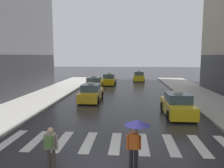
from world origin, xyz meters
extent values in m
cube|color=silver|center=(-5.40, 3.00, 0.00)|extent=(0.50, 2.80, 0.01)
cube|color=silver|center=(-4.05, 3.00, 0.00)|extent=(0.50, 2.80, 0.01)
cube|color=silver|center=(-2.70, 3.00, 0.00)|extent=(0.50, 2.80, 0.01)
cube|color=silver|center=(-1.35, 3.00, 0.00)|extent=(0.50, 2.80, 0.01)
cube|color=silver|center=(0.00, 3.00, 0.00)|extent=(0.50, 2.80, 0.01)
cube|color=silver|center=(1.35, 3.00, 0.00)|extent=(0.50, 2.80, 0.01)
cube|color=silver|center=(2.70, 3.00, 0.00)|extent=(0.50, 2.80, 0.01)
cube|color=silver|center=(4.05, 3.00, 0.00)|extent=(0.50, 2.80, 0.01)
cube|color=yellow|center=(4.15, 8.60, 0.56)|extent=(1.85, 4.52, 0.84)
cube|color=#384C5B|center=(4.15, 8.50, 1.30)|extent=(1.62, 2.12, 0.64)
cube|color=silver|center=(4.15, 8.50, 1.71)|extent=(0.60, 0.25, 0.18)
cylinder|color=black|center=(3.28, 9.94, 0.33)|extent=(0.23, 0.66, 0.66)
cylinder|color=black|center=(4.99, 9.96, 0.33)|extent=(0.23, 0.66, 0.66)
cylinder|color=black|center=(3.31, 7.24, 0.33)|extent=(0.23, 0.66, 0.66)
cylinder|color=black|center=(5.02, 7.26, 0.33)|extent=(0.23, 0.66, 0.66)
cube|color=#F2EAB2|center=(3.49, 10.86, 0.60)|extent=(0.20, 0.04, 0.14)
cube|color=#F2EAB2|center=(4.75, 10.87, 0.60)|extent=(0.20, 0.04, 0.14)
cube|color=gold|center=(-3.00, 13.23, 0.56)|extent=(1.82, 4.51, 0.84)
cube|color=#384C5B|center=(-3.00, 13.13, 1.30)|extent=(1.61, 2.11, 0.64)
cube|color=silver|center=(-3.00, 13.13, 1.71)|extent=(0.60, 0.24, 0.18)
cylinder|color=black|center=(-3.85, 14.59, 0.33)|extent=(0.22, 0.66, 0.66)
cylinder|color=black|center=(-2.14, 14.58, 0.33)|extent=(0.22, 0.66, 0.66)
cylinder|color=black|center=(-3.86, 11.89, 0.33)|extent=(0.22, 0.66, 0.66)
cylinder|color=black|center=(-2.15, 11.88, 0.33)|extent=(0.22, 0.66, 0.66)
cube|color=#F2EAB2|center=(-3.62, 15.50, 0.60)|extent=(0.20, 0.04, 0.14)
cube|color=#F2EAB2|center=(-2.36, 15.50, 0.60)|extent=(0.20, 0.04, 0.14)
cube|color=yellow|center=(-3.83, 20.13, 0.56)|extent=(1.80, 4.50, 0.84)
cube|color=#384C5B|center=(-3.83, 20.03, 1.30)|extent=(1.60, 2.10, 0.64)
cube|color=silver|center=(-3.83, 20.03, 1.71)|extent=(0.60, 0.24, 0.18)
cylinder|color=black|center=(-4.68, 21.48, 0.33)|extent=(0.22, 0.66, 0.66)
cylinder|color=black|center=(-2.97, 21.48, 0.33)|extent=(0.22, 0.66, 0.66)
cylinder|color=black|center=(-4.68, 18.78, 0.33)|extent=(0.22, 0.66, 0.66)
cylinder|color=black|center=(-2.97, 18.78, 0.33)|extent=(0.22, 0.66, 0.66)
cube|color=#F2EAB2|center=(-4.46, 22.40, 0.60)|extent=(0.20, 0.04, 0.14)
cube|color=#F2EAB2|center=(-3.20, 22.40, 0.60)|extent=(0.20, 0.04, 0.14)
cube|color=yellow|center=(-2.38, 25.47, 0.56)|extent=(1.89, 4.53, 0.84)
cube|color=#384C5B|center=(-2.39, 25.37, 1.30)|extent=(1.64, 2.13, 0.64)
cube|color=silver|center=(-2.39, 25.37, 1.71)|extent=(0.60, 0.25, 0.18)
cylinder|color=black|center=(-3.21, 26.84, 0.33)|extent=(0.23, 0.66, 0.66)
cylinder|color=black|center=(-1.50, 26.80, 0.33)|extent=(0.23, 0.66, 0.66)
cylinder|color=black|center=(-3.27, 24.14, 0.33)|extent=(0.23, 0.66, 0.66)
cylinder|color=black|center=(-1.56, 24.10, 0.33)|extent=(0.23, 0.66, 0.66)
cube|color=#F2EAB2|center=(-2.97, 27.75, 0.60)|extent=(0.20, 0.04, 0.14)
cube|color=#F2EAB2|center=(-1.71, 27.73, 0.60)|extent=(0.20, 0.04, 0.14)
cube|color=yellow|center=(2.27, 30.92, 0.56)|extent=(1.96, 4.56, 0.84)
cube|color=#384C5B|center=(2.26, 30.82, 1.30)|extent=(1.67, 2.16, 0.64)
cube|color=silver|center=(2.26, 30.82, 1.71)|extent=(0.61, 0.26, 0.18)
cylinder|color=black|center=(1.46, 32.30, 0.33)|extent=(0.24, 0.67, 0.66)
cylinder|color=black|center=(3.17, 32.24, 0.33)|extent=(0.24, 0.67, 0.66)
cylinder|color=black|center=(1.36, 29.61, 0.33)|extent=(0.24, 0.67, 0.66)
cylinder|color=black|center=(3.07, 29.54, 0.33)|extent=(0.24, 0.67, 0.66)
cube|color=#F2EAB2|center=(1.72, 33.22, 0.60)|extent=(0.20, 0.05, 0.14)
cube|color=#F2EAB2|center=(2.98, 33.17, 0.60)|extent=(0.20, 0.05, 0.14)
cylinder|color=black|center=(0.76, 0.48, 0.41)|extent=(0.14, 0.14, 0.82)
cylinder|color=black|center=(0.94, 0.48, 0.41)|extent=(0.14, 0.14, 0.82)
cube|color=#BF5119|center=(0.85, 0.48, 1.12)|extent=(0.36, 0.24, 0.60)
sphere|color=tan|center=(0.85, 0.48, 1.54)|extent=(0.22, 0.22, 0.22)
cylinder|color=#BF5119|center=(0.62, 0.48, 1.07)|extent=(0.09, 0.09, 0.55)
cylinder|color=#BF5119|center=(1.08, 0.48, 1.07)|extent=(0.09, 0.09, 0.55)
cylinder|color=#4C4C4C|center=(0.97, 0.48, 1.42)|extent=(0.02, 0.02, 1.00)
cone|color=navy|center=(0.97, 0.48, 1.84)|extent=(0.96, 0.96, 0.20)
cylinder|color=#473D33|center=(-2.35, 0.23, 0.41)|extent=(0.14, 0.14, 0.82)
cylinder|color=#473D33|center=(-2.17, 0.23, 0.41)|extent=(0.14, 0.14, 0.82)
cube|color=gray|center=(-2.26, 0.23, 1.12)|extent=(0.36, 0.24, 0.60)
sphere|color=tan|center=(-2.26, 0.23, 1.54)|extent=(0.22, 0.22, 0.22)
cylinder|color=gray|center=(-2.49, 0.23, 1.07)|extent=(0.09, 0.09, 0.55)
cylinder|color=gray|center=(-2.03, 0.23, 1.07)|extent=(0.09, 0.09, 0.55)
cube|color=#4C7233|center=(-2.26, 0.01, 1.14)|extent=(0.28, 0.18, 0.40)
camera|label=1|loc=(0.67, -7.53, 4.29)|focal=35.57mm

